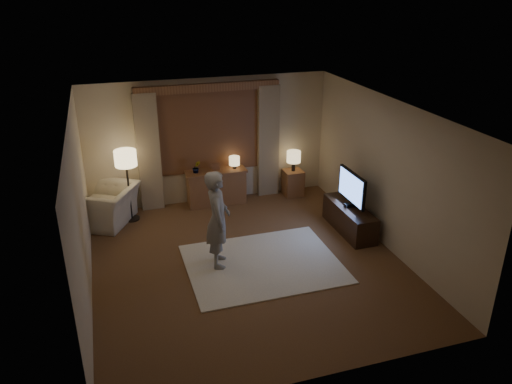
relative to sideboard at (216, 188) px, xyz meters
name	(u,v)px	position (x,y,z in m)	size (l,w,h in m)	color
room	(238,178)	(-0.06, -2.00, 0.98)	(5.04, 5.54, 2.64)	brown
rug	(263,264)	(0.17, -2.62, -0.34)	(2.50, 2.00, 0.02)	#F4EBCD
sideboard	(216,188)	(0.00, 0.00, 0.00)	(1.20, 0.40, 0.70)	brown
picture_frame	(216,168)	(0.00, 0.00, 0.45)	(0.16, 0.02, 0.20)	brown
plant	(196,167)	(-0.40, 0.00, 0.50)	(0.17, 0.13, 0.30)	#999999
table_lamp_sideboard	(234,161)	(0.40, 0.00, 0.55)	(0.22, 0.22, 0.30)	black
floor_lamp	(126,162)	(-1.78, -0.24, 0.85)	(0.42, 0.42, 1.43)	black
armchair	(107,206)	(-2.21, -0.26, 0.01)	(1.12, 0.98, 0.73)	beige
side_table	(293,183)	(1.70, -0.05, -0.07)	(0.40, 0.40, 0.56)	brown
table_lamp_side	(294,157)	(1.70, -0.05, 0.52)	(0.30, 0.30, 0.44)	black
tv_stand	(349,219)	(2.09, -1.96, -0.10)	(0.45, 1.40, 0.50)	black
tv	(352,188)	(2.09, -1.96, 0.52)	(0.23, 0.94, 0.68)	black
person	(218,219)	(-0.53, -2.40, 0.49)	(0.60, 0.39, 1.64)	gray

